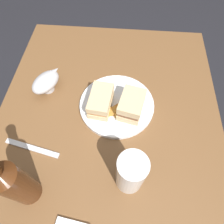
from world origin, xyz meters
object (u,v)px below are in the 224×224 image
pint_glass (131,174)px  cider_bottle (14,183)px  plate (117,105)px  gravy_boat (46,82)px  sandwich_half_right (131,105)px  sandwich_half_left (101,101)px  fork (32,148)px

pint_glass → cider_bottle: bearing=-78.4°
plate → cider_bottle: size_ratio=0.95×
plate → gravy_boat: gravy_boat is taller
sandwich_half_right → pint_glass: size_ratio=0.78×
gravy_boat → sandwich_half_right: bearing=75.6°
gravy_boat → cider_bottle: bearing=5.8°
pint_glass → cider_bottle: 0.28m
gravy_boat → pint_glass: bearing=45.5°
pint_glass → gravy_boat: (-0.31, -0.31, -0.02)m
plate → sandwich_half_left: (0.01, -0.05, 0.04)m
plate → pint_glass: bearing=11.9°
cider_bottle → fork: cider_bottle is taller
sandwich_half_left → fork: bearing=-49.9°
sandwich_half_left → fork: size_ratio=0.69×
plate → pint_glass: (0.25, 0.05, 0.06)m
pint_glass → fork: (-0.07, -0.31, -0.06)m
sandwich_half_left → sandwich_half_right: bearing=84.0°
gravy_boat → fork: (0.24, 0.01, -0.04)m
sandwich_half_right → sandwich_half_left: bearing=-96.0°
sandwich_half_left → pint_glass: bearing=24.1°
cider_bottle → fork: bearing=-166.4°
sandwich_half_right → gravy_boat: 0.32m
sandwich_half_right → gravy_boat: size_ratio=0.88×
gravy_boat → fork: 0.24m
pint_glass → gravy_boat: 0.44m
plate → sandwich_half_right: size_ratio=2.21×
gravy_boat → cider_bottle: (0.36, 0.04, 0.07)m
pint_glass → cider_bottle: size_ratio=0.55×
pint_glass → fork: size_ratio=0.83×
sandwich_half_right → gravy_boat: bearing=-104.4°
fork → sandwich_half_right: bearing=39.4°
pint_glass → plate: bearing=-168.1°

